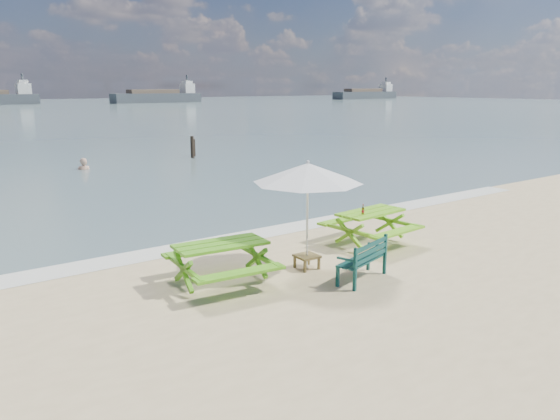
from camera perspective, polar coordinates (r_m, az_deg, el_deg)
foam_strip at (r=14.24m, az=-2.44°, el=-2.52°), size 22.00×0.90×0.01m
picnic_table_left at (r=10.65m, az=-6.16°, el=-5.70°), size 1.95×2.12×0.84m
picnic_table_right at (r=13.43m, az=9.41°, el=-1.90°), size 1.91×2.08×0.83m
park_bench at (r=11.01m, az=8.53°, el=-6.00°), size 1.38×0.79×0.81m
side_table at (r=11.59m, az=2.81°, el=-5.39°), size 0.47×0.47×0.30m
patio_umbrella at (r=11.14m, az=2.92°, el=3.88°), size 2.37×2.37×2.25m
beer_bottle at (r=12.94m, az=8.65°, el=-0.10°), size 0.06×0.06×0.24m
swimmer at (r=26.97m, az=-19.76°, el=3.18°), size 0.78×0.63×1.87m
mooring_pilings at (r=30.03m, az=-9.08°, el=6.30°), size 0.58×0.78×1.36m
cargo_ships at (r=133.63m, az=-17.05°, el=11.18°), size 158.42×22.45×4.40m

